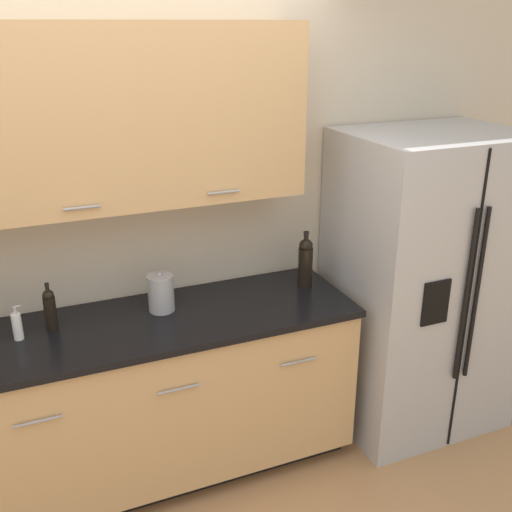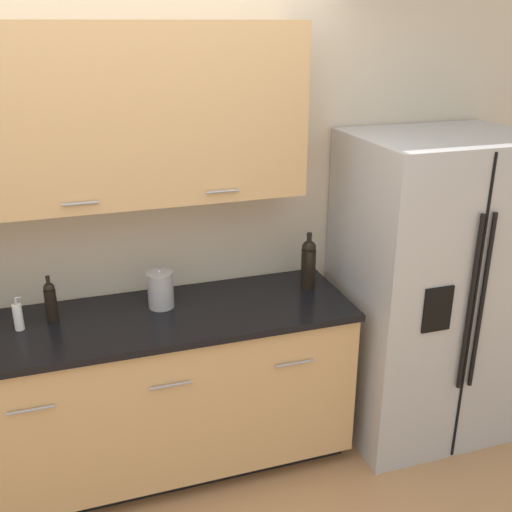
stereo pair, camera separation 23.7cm
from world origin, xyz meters
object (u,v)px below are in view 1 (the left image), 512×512
at_px(refrigerator, 422,283).
at_px(steel_canister, 161,293).
at_px(wine_bottle, 305,261).
at_px(oil_bottle, 50,308).
at_px(soap_dispenser, 17,326).

xyz_separation_m(refrigerator, steel_canister, (-1.50, 0.15, 0.15)).
height_order(wine_bottle, oil_bottle, wine_bottle).
bearing_deg(soap_dispenser, oil_bottle, 15.38).
distance_m(refrigerator, soap_dispenser, 2.19).
xyz_separation_m(wine_bottle, oil_bottle, (-1.34, 0.02, -0.04)).
xyz_separation_m(wine_bottle, steel_canister, (-0.81, 0.01, -0.05)).
distance_m(wine_bottle, steel_canister, 0.81).
xyz_separation_m(refrigerator, wine_bottle, (-0.70, 0.13, 0.20)).
bearing_deg(wine_bottle, refrigerator, -10.98).
bearing_deg(refrigerator, soap_dispenser, 177.05).
bearing_deg(oil_bottle, soap_dispenser, -164.62).
bearing_deg(steel_canister, refrigerator, -5.59).
relative_size(refrigerator, wine_bottle, 5.52).
bearing_deg(steel_canister, oil_bottle, 179.22).
height_order(refrigerator, wine_bottle, refrigerator).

